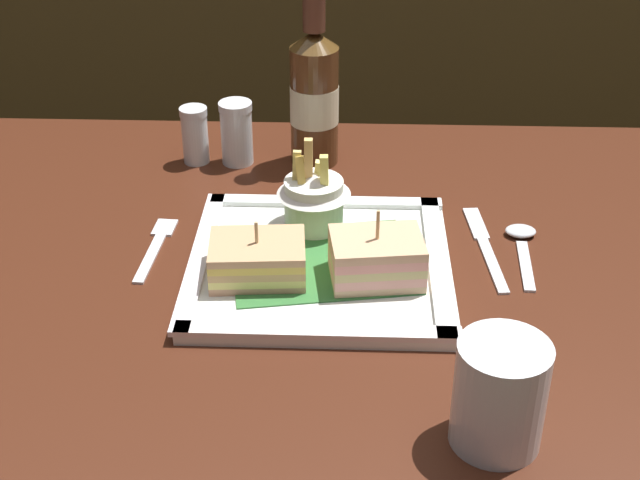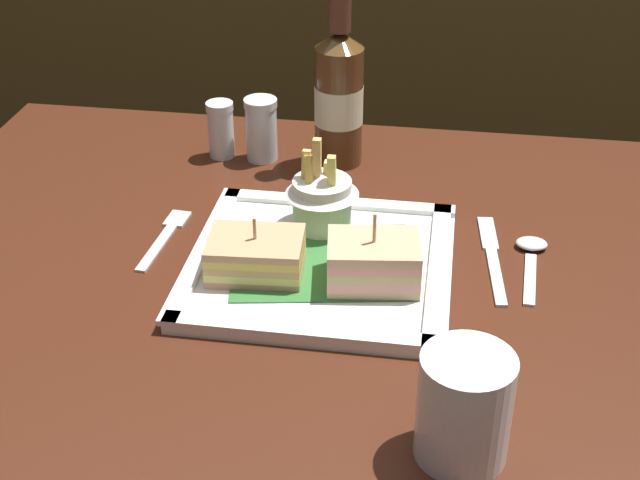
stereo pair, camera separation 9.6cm
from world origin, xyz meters
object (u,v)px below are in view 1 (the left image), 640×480
square_plate (318,265)px  beer_bottle (314,92)px  dining_table (322,375)px  pepper_shaker (237,136)px  salt_shaker (195,138)px  sandwich_half_right (377,259)px  water_glass (499,401)px  knife (484,244)px  sandwich_half_left (258,259)px  fries_cup (314,195)px  fork (156,245)px  spoon (522,240)px

square_plate → beer_bottle: 0.28m
dining_table → pepper_shaker: (-0.12, 0.26, 0.18)m
salt_shaker → square_plate: bearing=-56.3°
sandwich_half_right → water_glass: bearing=-66.8°
beer_bottle → knife: beer_bottle is taller
knife → salt_shaker: 0.41m
dining_table → salt_shaker: salt_shaker is taller
water_glass → beer_bottle: bearing=108.4°
square_plate → sandwich_half_left: (-0.06, -0.03, 0.02)m
beer_bottle → salt_shaker: beer_bottle is taller
square_plate → salt_shaker: size_ratio=3.62×
fries_cup → water_glass: size_ratio=1.13×
knife → salt_shaker: bearing=150.8°
sandwich_half_right → salt_shaker: (-0.23, 0.29, -0.00)m
sandwich_half_right → salt_shaker: 0.37m
fork → spoon: 0.41m
sandwich_half_right → dining_table: bearing=159.1°
fork → knife: same height
dining_table → fork: bearing=165.4°
square_plate → sandwich_half_right: bearing=-25.9°
water_glass → square_plate: bearing=121.8°
dining_table → water_glass: 0.34m
dining_table → pepper_shaker: 0.34m
beer_bottle → pepper_shaker: beer_bottle is taller
salt_shaker → sandwich_half_left: bearing=-69.1°
sandwich_half_left → pepper_shaker: size_ratio=1.23×
beer_bottle → pepper_shaker: (-0.10, -0.01, -0.06)m
spoon → pepper_shaker: bearing=150.6°
square_plate → fork: square_plate is taller
fork → sandwich_half_left: bearing=-30.1°
fries_cup → spoon: 0.24m
beer_bottle → pepper_shaker: size_ratio=3.14×
salt_shaker → fries_cup: bearing=-48.1°
square_plate → sandwich_half_left: size_ratio=2.66×
square_plate → spoon: size_ratio=2.12×
square_plate → dining_table: bearing=-60.3°
square_plate → beer_bottle: size_ratio=1.04×
water_glass → spoon: 0.33m
sandwich_half_right → salt_shaker: sandwich_half_right is taller
spoon → pepper_shaker: pepper_shaker is taller
salt_shaker → dining_table: bearing=-56.4°
salt_shaker → pepper_shaker: pepper_shaker is taller
sandwich_half_left → sandwich_half_right: bearing=0.0°
square_plate → sandwich_half_left: 0.07m
fries_cup → beer_bottle: bearing=92.1°
square_plate → water_glass: size_ratio=2.84×
dining_table → fork: fork is taller
spoon → water_glass: bearing=-102.7°
dining_table → water_glass: bearing=-58.1°
spoon → salt_shaker: salt_shaker is taller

